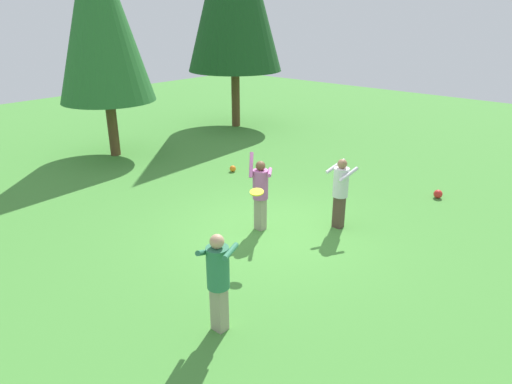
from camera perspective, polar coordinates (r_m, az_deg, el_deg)
ground_plane at (r=10.20m, az=1.37°, el=-4.89°), size 40.00×40.00×0.00m
person_thrower at (r=9.90m, az=0.56°, el=0.31°), size 0.66×0.66×1.77m
person_catcher at (r=6.81m, az=-4.78°, el=-10.36°), size 0.71×0.68×1.63m
person_bystander at (r=10.16m, az=10.57°, el=0.53°), size 0.65×0.60×1.62m
frisbee at (r=8.65m, az=0.09°, el=-0.00°), size 0.37×0.37×0.08m
ball_orange at (r=13.89m, az=-2.94°, el=2.95°), size 0.19×0.19×0.19m
ball_red at (r=12.82m, az=21.88°, el=-0.23°), size 0.23×0.23×0.23m
tree_center at (r=15.65m, az=-19.10°, el=20.43°), size 3.02×3.02×7.21m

